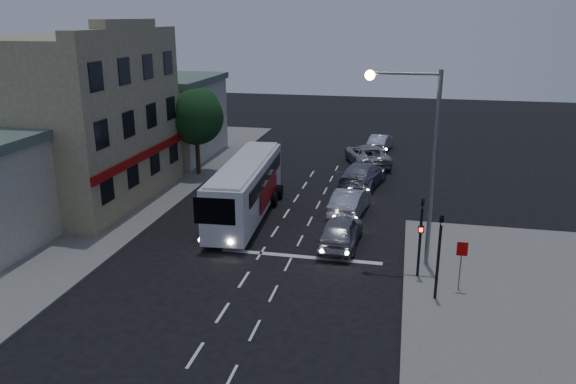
% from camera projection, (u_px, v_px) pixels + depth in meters
% --- Properties ---
extents(ground, '(120.00, 120.00, 0.00)m').
position_uv_depth(ground, '(250.00, 270.00, 26.06)').
color(ground, black).
extents(sidewalk_near, '(12.00, 24.00, 0.12)m').
position_uv_depth(sidewalk_near, '(575.00, 350.00, 19.71)').
color(sidewalk_near, slate).
rests_on(sidewalk_near, ground).
extents(sidewalk_far, '(12.00, 50.00, 0.12)m').
position_uv_depth(sidewalk_far, '(89.00, 198.00, 36.10)').
color(sidewalk_far, slate).
rests_on(sidewalk_far, ground).
extents(road_markings, '(8.00, 30.55, 0.01)m').
position_uv_depth(road_markings, '(291.00, 245.00, 28.89)').
color(road_markings, silver).
rests_on(road_markings, ground).
extents(tour_bus, '(2.90, 11.03, 3.35)m').
position_uv_depth(tour_bus, '(246.00, 187.00, 32.42)').
color(tour_bus, silver).
rests_on(tour_bus, ground).
extents(car_suv, '(2.10, 4.77, 1.60)m').
position_uv_depth(car_suv, '(340.00, 231.00, 28.62)').
color(car_suv, gray).
rests_on(car_suv, ground).
extents(car_sedan_a, '(2.22, 4.90, 1.56)m').
position_uv_depth(car_sedan_a, '(350.00, 202.00, 33.21)').
color(car_sedan_a, '#AFAEC0').
rests_on(car_sedan_a, ground).
extents(car_sedan_b, '(3.36, 6.08, 1.67)m').
position_uv_depth(car_sedan_b, '(362.00, 175.00, 38.68)').
color(car_sedan_b, gray).
rests_on(car_sedan_b, ground).
extents(car_sedan_c, '(4.41, 6.41, 1.63)m').
position_uv_depth(car_sedan_c, '(367.00, 155.00, 44.21)').
color(car_sedan_c, '#9C9CA2').
rests_on(car_sedan_c, ground).
extents(car_extra, '(2.17, 4.51, 1.42)m').
position_uv_depth(car_extra, '(380.00, 142.00, 49.05)').
color(car_extra, silver).
rests_on(car_extra, ground).
extents(traffic_signal_main, '(0.25, 0.35, 4.10)m').
position_uv_depth(traffic_signal_main, '(421.00, 228.00, 24.54)').
color(traffic_signal_main, black).
rests_on(traffic_signal_main, sidewalk_near).
extents(traffic_signal_side, '(0.18, 0.15, 4.10)m').
position_uv_depth(traffic_signal_side, '(439.00, 247.00, 22.56)').
color(traffic_signal_side, black).
rests_on(traffic_signal_side, sidewalk_near).
extents(regulatory_sign, '(0.45, 0.12, 2.20)m').
position_uv_depth(regulatory_sign, '(461.00, 258.00, 23.50)').
color(regulatory_sign, slate).
rests_on(regulatory_sign, sidewalk_near).
extents(streetlight, '(3.32, 0.44, 9.00)m').
position_uv_depth(streetlight, '(420.00, 147.00, 24.92)').
color(streetlight, slate).
rests_on(streetlight, sidewalk_near).
extents(main_building, '(10.12, 12.00, 11.00)m').
position_uv_depth(main_building, '(67.00, 119.00, 34.76)').
color(main_building, '#847B5B').
rests_on(main_building, sidewalk_far).
extents(low_building_north, '(9.40, 9.40, 6.50)m').
position_uv_depth(low_building_north, '(158.00, 116.00, 46.39)').
color(low_building_north, '#B1A78B').
rests_on(low_building_north, sidewalk_far).
extents(street_tree, '(4.00, 4.00, 6.20)m').
position_uv_depth(street_tree, '(196.00, 115.00, 40.36)').
color(street_tree, black).
rests_on(street_tree, sidewalk_far).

